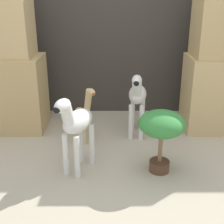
# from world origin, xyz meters

# --- Properties ---
(ground_plane) EXTENTS (14.00, 14.00, 0.00)m
(ground_plane) POSITION_xyz_m (0.00, 0.00, 0.00)
(ground_plane) COLOR #B2A88E
(wall_back) EXTENTS (6.40, 0.08, 2.20)m
(wall_back) POSITION_xyz_m (0.00, 1.71, 1.10)
(wall_back) COLOR #38332D
(wall_back) RESTS_ON ground_plane
(rock_pillar_left) EXTENTS (0.87, 0.49, 1.50)m
(rock_pillar_left) POSITION_xyz_m (-1.18, 1.18, 0.68)
(rock_pillar_left) COLOR tan
(rock_pillar_left) RESTS_ON ground_plane
(zebra_right) EXTENTS (0.22, 0.48, 0.68)m
(zebra_right) POSITION_xyz_m (0.22, 0.99, 0.42)
(zebra_right) COLOR silver
(zebra_right) RESTS_ON ground_plane
(zebra_left) EXTENTS (0.31, 0.48, 0.68)m
(zebra_left) POSITION_xyz_m (-0.31, 0.30, 0.42)
(zebra_left) COLOR silver
(zebra_left) RESTS_ON ground_plane
(giraffe_figurine) EXTENTS (0.27, 0.40, 0.59)m
(giraffe_figurine) POSITION_xyz_m (-0.29, 0.85, 0.31)
(giraffe_figurine) COLOR tan
(giraffe_figurine) RESTS_ON ground_plane
(potted_palm_front) EXTENTS (0.37, 0.37, 0.53)m
(potted_palm_front) POSITION_xyz_m (0.36, 0.30, 0.39)
(potted_palm_front) COLOR #513323
(potted_palm_front) RESTS_ON ground_plane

